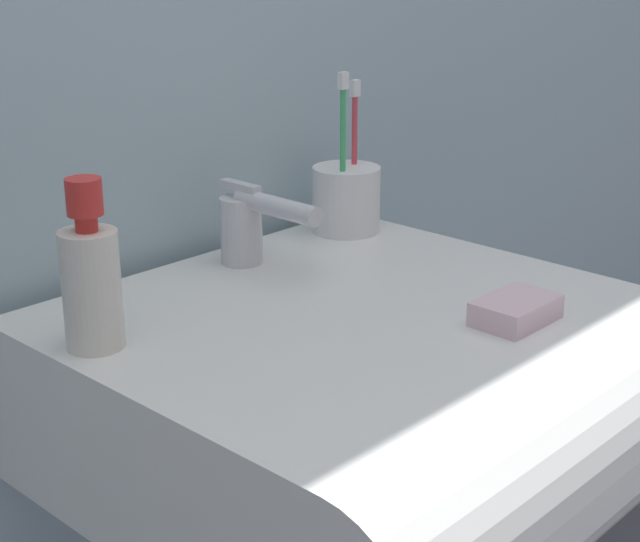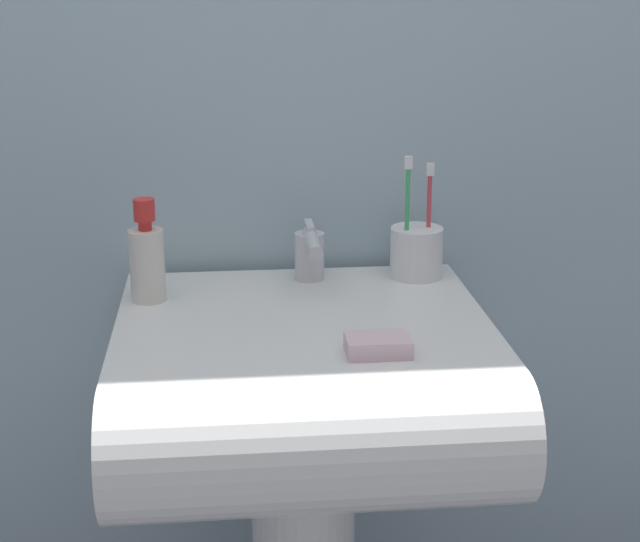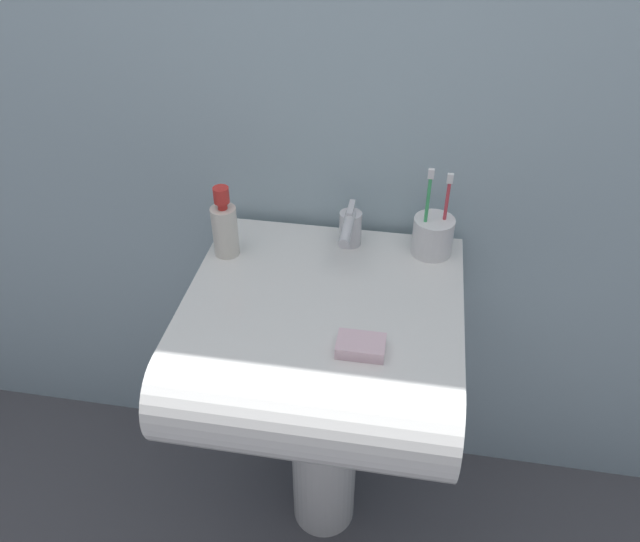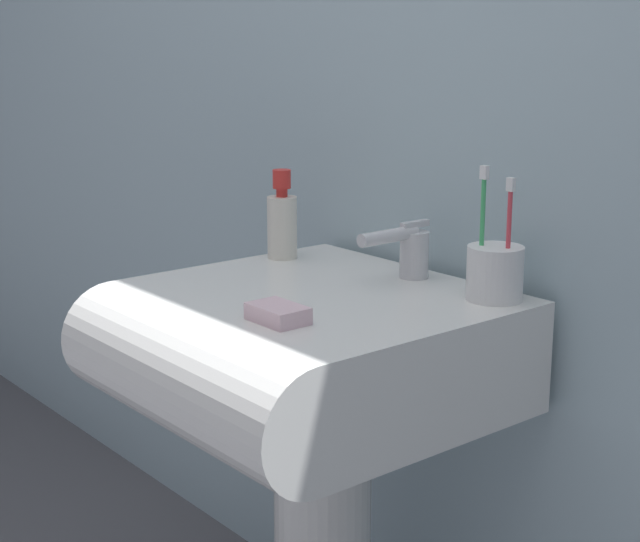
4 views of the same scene
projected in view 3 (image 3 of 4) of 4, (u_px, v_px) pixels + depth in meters
ground_plane at (324, 510)px, 1.68m from camera, size 6.00×6.00×0.00m
wall_back at (350, 19)px, 1.17m from camera, size 5.00×0.05×2.40m
sink_pedestal at (324, 441)px, 1.50m from camera, size 0.16×0.16×0.59m
sink_basin at (320, 346)px, 1.22m from camera, size 0.53×0.54×0.17m
faucet at (350, 228)px, 1.31m from camera, size 0.05×0.14×0.09m
toothbrush_cup at (433, 235)px, 1.30m from camera, size 0.08×0.08×0.20m
soap_bottle at (225, 227)px, 1.28m from camera, size 0.05×0.05×0.16m
bar_soap at (361, 346)px, 1.08m from camera, size 0.08×0.06×0.02m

